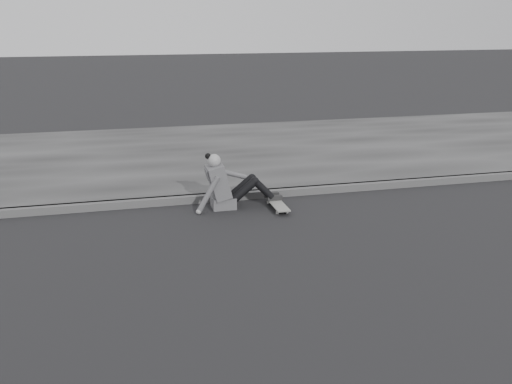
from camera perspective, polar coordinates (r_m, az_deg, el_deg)
ground at (r=8.18m, az=22.38°, el=-4.57°), size 80.00×80.00×0.00m
curb at (r=10.22m, az=14.06°, el=0.81°), size 24.00×0.16×0.12m
sidewalk at (r=12.88m, az=7.87°, el=4.49°), size 24.00×6.00×0.12m
skateboard at (r=8.81m, az=2.14°, el=-1.23°), size 0.20×0.78×0.09m
seated_woman at (r=8.78m, az=-2.89°, el=0.69°), size 1.38×0.46×0.88m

